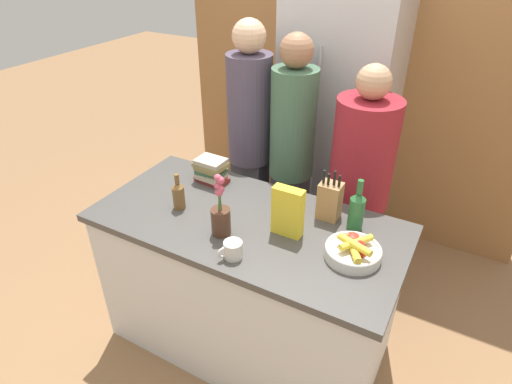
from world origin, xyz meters
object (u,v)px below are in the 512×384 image
Objects in this scene: coffee_mug at (233,250)px; person_at_sink at (250,137)px; flower_vase at (221,216)px; cereal_box at (287,212)px; person_in_blue at (292,152)px; person_in_red_tee at (359,184)px; bottle_oil at (179,195)px; book_stack at (211,170)px; bottle_vinegar at (357,210)px; fruit_bowl at (354,250)px; knife_block at (330,200)px; refrigerator at (337,126)px.

coffee_mug is 1.13m from person_at_sink.
cereal_box is at bearing 28.11° from flower_vase.
person_in_red_tee is (0.47, -0.05, -0.08)m from person_in_blue.
person_at_sink is 0.81m from person_in_red_tee.
person_in_blue reaches higher than person_in_red_tee.
coffee_mug is at bearing -24.28° from bottle_oil.
person_in_red_tee is (0.79, 0.42, -0.09)m from book_stack.
bottle_vinegar is 0.16× the size of person_in_blue.
bottle_vinegar is at bearing -2.73° from book_stack.
book_stack is 0.11× the size of person_at_sink.
flower_vase is (-0.63, -0.14, 0.06)m from fruit_bowl.
knife_block is 0.45m from person_in_red_tee.
person_at_sink is (-0.02, 0.81, 0.01)m from bottle_oil.
flower_vase reaches higher than book_stack.
person_in_blue is (0.30, 0.79, -0.01)m from bottle_oil.
person_at_sink is at bearing 146.67° from knife_block.
coffee_mug is at bearing -130.73° from bottle_vinegar.
person_at_sink reaches higher than knife_block.
coffee_mug is (0.14, -0.13, -0.06)m from flower_vase.
person_at_sink reaches higher than book_stack.
coffee_mug is 0.55× the size of book_stack.
bottle_vinegar is (0.42, 0.49, 0.07)m from coffee_mug.
refrigerator is 9.59× the size of book_stack.
book_stack is at bearing -111.56° from refrigerator.
bottle_vinegar is at bearing 106.11° from fruit_bowl.
person_in_blue is 1.06× the size of person_in_red_tee.
person_in_blue reaches higher than cereal_box.
bottle_oil is at bearing -105.03° from person_in_blue.
fruit_bowl is 1.01m from book_stack.
flower_vase is 0.19× the size of person_at_sink.
flower_vase is 0.34m from bottle_oil.
person_at_sink is (-0.01, 0.48, 0.02)m from book_stack.
bottle_vinegar reaches higher than cereal_box.
coffee_mug is at bearing -117.64° from knife_block.
refrigerator is at bearing 68.44° from book_stack.
person_at_sink reaches higher than cereal_box.
refrigerator is 1.32m from cereal_box.
person_at_sink is at bearing 130.46° from cereal_box.
refrigerator reaches higher than bottle_oil.
person_in_blue is (-0.02, 0.88, -0.04)m from flower_vase.
person_in_red_tee reaches higher than coffee_mug.
flower_vase is at bearing 138.56° from coffee_mug.
refrigerator is 9.44× the size of bottle_oil.
fruit_bowl is 0.65m from flower_vase.
refrigerator is at bearing 86.90° from flower_vase.
flower_vase reaches higher than fruit_bowl.
bottle_oil is at bearing -155.75° from person_in_red_tee.
person_in_blue is (0.32, -0.02, -0.03)m from person_at_sink.
coffee_mug is (-0.27, -0.52, -0.06)m from knife_block.
cereal_box is 2.30× the size of coffee_mug.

